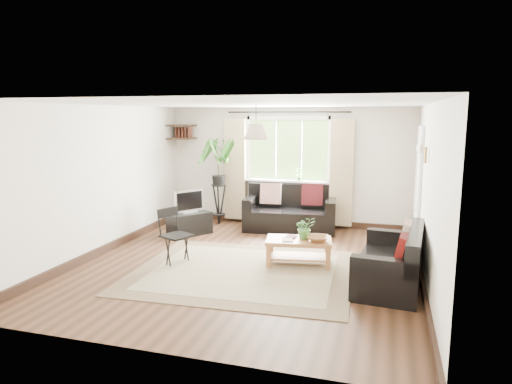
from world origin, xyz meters
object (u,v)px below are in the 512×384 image
(tv_stand, at_px, (190,223))
(folding_chair, at_px, (177,237))
(palm_stand, at_px, (219,181))
(coffee_table, at_px, (299,252))
(sofa_right, at_px, (390,258))
(sofa_back, at_px, (290,209))

(tv_stand, bearing_deg, folding_chair, -126.54)
(tv_stand, distance_m, folding_chair, 1.76)
(palm_stand, height_order, folding_chair, palm_stand)
(coffee_table, height_order, folding_chair, folding_chair)
(sofa_right, relative_size, palm_stand, 0.88)
(sofa_back, height_order, folding_chair, folding_chair)
(sofa_back, distance_m, folding_chair, 2.80)
(sofa_back, relative_size, folding_chair, 2.09)
(coffee_table, height_order, tv_stand, tv_stand)
(sofa_back, height_order, coffee_table, sofa_back)
(tv_stand, relative_size, folding_chair, 0.92)
(sofa_right, xyz_separation_m, coffee_table, (-1.32, 0.49, -0.17))
(tv_stand, relative_size, palm_stand, 0.43)
(sofa_right, relative_size, coffee_table, 1.62)
(sofa_right, bearing_deg, palm_stand, -122.19)
(folding_chair, bearing_deg, coffee_table, -51.23)
(sofa_back, height_order, palm_stand, palm_stand)
(coffee_table, xyz_separation_m, tv_stand, (-2.33, 1.18, 0.01))
(sofa_right, bearing_deg, coffee_table, -105.02)
(tv_stand, height_order, folding_chair, folding_chair)
(sofa_right, relative_size, tv_stand, 2.03)
(sofa_back, relative_size, coffee_table, 1.81)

